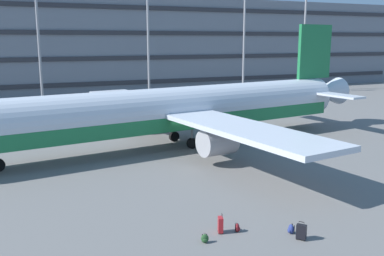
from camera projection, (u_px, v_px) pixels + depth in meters
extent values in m
plane|color=slate|center=(181.00, 148.00, 36.98)|extent=(600.00, 600.00, 0.00)
cube|color=slate|center=(82.00, 45.00, 78.00)|extent=(126.86, 19.36, 16.26)
cube|color=#2D2D33|center=(94.00, 84.00, 70.43)|extent=(125.60, 0.24, 0.70)
cube|color=#2D2D33|center=(93.00, 59.00, 69.62)|extent=(125.60, 0.24, 0.70)
cube|color=#2D2D33|center=(92.00, 33.00, 68.81)|extent=(125.60, 0.24, 0.70)
cube|color=#2D2D33|center=(90.00, 6.00, 68.00)|extent=(125.60, 0.24, 0.70)
cylinder|color=silver|center=(168.00, 109.00, 36.77)|extent=(35.84, 8.70, 3.64)
cube|color=#1E723F|center=(168.00, 121.00, 36.97)|extent=(34.42, 8.42, 1.17)
cone|color=silver|center=(325.00, 92.00, 46.56)|extent=(4.74, 3.51, 2.91)
cube|color=#1E723F|center=(315.00, 52.00, 44.75)|extent=(4.38, 0.98, 5.46)
cube|color=silver|center=(336.00, 95.00, 42.47)|extent=(2.56, 5.66, 0.20)
cube|color=silver|center=(286.00, 88.00, 48.24)|extent=(2.56, 5.66, 0.20)
cube|color=silver|center=(247.00, 130.00, 29.58)|extent=(6.49, 15.46, 0.36)
cube|color=silver|center=(134.00, 99.00, 45.11)|extent=(6.49, 15.46, 0.36)
cylinder|color=#9E9EA3|center=(218.00, 142.00, 31.83)|extent=(2.86, 2.35, 2.00)
cylinder|color=#9E9EA3|center=(141.00, 116.00, 42.86)|extent=(2.86, 2.35, 2.00)
cylinder|color=black|center=(192.00, 143.00, 36.78)|extent=(0.94, 0.47, 0.90)
cylinder|color=slate|center=(192.00, 135.00, 36.64)|extent=(0.20, 0.20, 1.46)
cylinder|color=black|center=(174.00, 136.00, 39.36)|extent=(0.94, 0.47, 0.90)
cylinder|color=slate|center=(174.00, 129.00, 39.22)|extent=(0.20, 0.20, 1.46)
cylinder|color=gray|center=(38.00, 28.00, 59.19)|extent=(0.36, 0.36, 21.21)
cylinder|color=gray|center=(148.00, 39.00, 65.61)|extent=(0.36, 0.36, 18.43)
cylinder|color=gray|center=(244.00, 37.00, 72.04)|extent=(0.36, 0.36, 19.16)
cylinder|color=gray|center=(304.00, 39.00, 76.89)|extent=(0.36, 0.36, 18.52)
cube|color=#B21E23|center=(220.00, 225.00, 20.65)|extent=(0.35, 0.46, 0.73)
cylinder|color=#333338|center=(222.00, 217.00, 20.46)|extent=(0.02, 0.02, 0.15)
cylinder|color=#333338|center=(222.00, 215.00, 20.68)|extent=(0.02, 0.02, 0.15)
cube|color=black|center=(222.00, 214.00, 20.55)|extent=(0.10, 0.22, 0.02)
cylinder|color=black|center=(219.00, 234.00, 20.57)|extent=(0.05, 0.04, 0.05)
cylinder|color=black|center=(218.00, 231.00, 20.89)|extent=(0.05, 0.04, 0.05)
cylinder|color=black|center=(223.00, 234.00, 20.58)|extent=(0.05, 0.04, 0.05)
cylinder|color=black|center=(222.00, 231.00, 20.90)|extent=(0.05, 0.04, 0.05)
cube|color=black|center=(301.00, 232.00, 19.94)|extent=(0.46, 0.50, 0.68)
cylinder|color=#333338|center=(299.00, 223.00, 19.85)|extent=(0.02, 0.02, 0.17)
cylinder|color=#333338|center=(304.00, 224.00, 19.73)|extent=(0.02, 0.02, 0.17)
cube|color=black|center=(302.00, 222.00, 19.77)|extent=(0.17, 0.21, 0.02)
cylinder|color=black|center=(298.00, 238.00, 20.18)|extent=(0.05, 0.05, 0.05)
cylinder|color=black|center=(305.00, 239.00, 20.01)|extent=(0.05, 0.05, 0.05)
cylinder|color=black|center=(297.00, 239.00, 20.01)|extent=(0.05, 0.05, 0.05)
cylinder|color=black|center=(304.00, 241.00, 19.84)|extent=(0.05, 0.05, 0.05)
ellipsoid|color=#264C26|center=(205.00, 239.00, 19.67)|extent=(0.40, 0.30, 0.42)
ellipsoid|color=#264C26|center=(205.00, 241.00, 19.59)|extent=(0.26, 0.16, 0.19)
torus|color=black|center=(205.00, 234.00, 19.65)|extent=(0.08, 0.03, 0.08)
cube|color=black|center=(207.00, 237.00, 19.77)|extent=(0.04, 0.03, 0.35)
cube|color=black|center=(202.00, 238.00, 19.74)|extent=(0.04, 0.03, 0.35)
ellipsoid|color=navy|center=(291.00, 229.00, 20.60)|extent=(0.29, 0.35, 0.47)
ellipsoid|color=navy|center=(289.00, 231.00, 20.58)|extent=(0.14, 0.23, 0.21)
torus|color=black|center=(292.00, 224.00, 20.56)|extent=(0.02, 0.08, 0.08)
cube|color=black|center=(294.00, 229.00, 20.55)|extent=(0.03, 0.04, 0.40)
cube|color=black|center=(292.00, 228.00, 20.71)|extent=(0.03, 0.04, 0.40)
ellipsoid|color=maroon|center=(237.00, 228.00, 20.79)|extent=(0.34, 0.38, 0.43)
ellipsoid|color=maroon|center=(239.00, 229.00, 20.80)|extent=(0.19, 0.24, 0.19)
torus|color=black|center=(237.00, 223.00, 20.75)|extent=(0.05, 0.08, 0.08)
cube|color=black|center=(235.00, 227.00, 20.89)|extent=(0.04, 0.04, 0.37)
cube|color=black|center=(235.00, 228.00, 20.72)|extent=(0.04, 0.04, 0.37)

